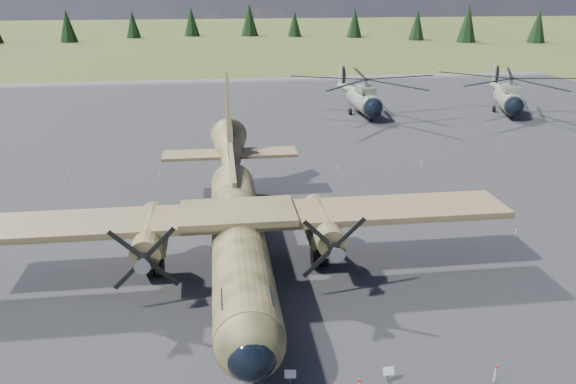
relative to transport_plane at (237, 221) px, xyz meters
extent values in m
plane|color=#475425|center=(2.21, 1.32, -2.98)|extent=(500.00, 500.00, 0.00)
cube|color=#55555A|center=(2.21, 11.32, -2.98)|extent=(120.00, 120.00, 0.04)
cylinder|color=#3B3D21|center=(-0.03, -1.67, -0.50)|extent=(3.35, 19.48, 3.02)
sphere|color=#3B3D21|center=(-0.19, -11.39, -0.50)|extent=(3.01, 3.01, 2.96)
sphere|color=black|center=(-0.20, -11.98, -0.55)|extent=(2.21, 2.21, 2.18)
cube|color=black|center=(-0.16, -9.66, 0.31)|extent=(2.19, 1.76, 0.59)
cone|color=#3B3D21|center=(0.19, 11.07, 0.64)|extent=(3.09, 7.47, 4.55)
cube|color=gray|center=(-0.01, -0.59, -1.74)|extent=(2.16, 6.51, 0.54)
cube|color=#3C4021|center=(-0.02, -1.13, 0.74)|extent=(31.37, 4.20, 0.38)
cube|color=#3B3D21|center=(-0.02, -1.13, 0.98)|extent=(6.54, 4.00, 0.38)
cylinder|color=#3B3D21|center=(-4.88, -1.37, 0.15)|extent=(1.71, 5.64, 1.62)
cube|color=#3B3D21|center=(-4.87, -0.51, -0.55)|extent=(1.68, 3.70, 0.86)
cone|color=gray|center=(-4.94, -4.88, 0.15)|extent=(0.84, 0.99, 0.82)
cylinder|color=black|center=(-4.87, -0.51, -2.39)|extent=(0.97, 1.20, 1.19)
cylinder|color=#3B3D21|center=(4.83, -1.54, 0.15)|extent=(1.71, 5.64, 1.62)
cube|color=#3B3D21|center=(4.85, -0.67, -0.55)|extent=(1.68, 3.70, 0.86)
cone|color=gray|center=(4.77, -5.05, 0.15)|extent=(0.84, 0.99, 0.82)
cylinder|color=black|center=(4.85, -0.67, -2.39)|extent=(0.97, 1.20, 1.19)
cube|color=#3B3D21|center=(0.12, 6.96, 1.29)|extent=(0.44, 8.16, 1.81)
cube|color=#3C4021|center=(0.20, 11.61, 0.69)|extent=(10.40, 2.55, 0.24)
cylinder|color=gray|center=(-0.17, -10.09, -1.60)|extent=(0.15, 0.15, 0.97)
cylinder|color=black|center=(-0.17, -10.09, -2.39)|extent=(0.39, 1.02, 1.01)
cylinder|color=gray|center=(18.46, 38.36, -1.06)|extent=(2.80, 7.53, 2.59)
sphere|color=black|center=(18.57, 34.64, -1.11)|extent=(2.45, 2.45, 2.38)
sphere|color=gray|center=(18.36, 42.09, -1.06)|extent=(2.45, 2.45, 2.38)
cube|color=gray|center=(18.47, 37.95, 0.59)|extent=(1.85, 3.36, 0.78)
cylinder|color=gray|center=(18.47, 37.95, 1.37)|extent=(0.38, 0.38, 1.04)
cylinder|color=gray|center=(18.24, 45.97, -0.70)|extent=(1.12, 8.86, 1.48)
cube|color=gray|center=(18.13, 49.85, 0.59)|extent=(0.27, 1.46, 2.49)
cylinder|color=black|center=(18.49, 49.86, 0.59)|extent=(0.14, 2.69, 2.69)
cylinder|color=black|center=(18.55, 35.26, -2.56)|extent=(0.31, 0.71, 0.70)
cylinder|color=black|center=(17.03, 39.57, -2.56)|extent=(0.33, 0.84, 0.83)
cylinder|color=gray|center=(17.03, 39.57, -2.02)|extent=(0.15, 0.15, 1.50)
cylinder|color=black|center=(19.82, 39.65, -2.56)|extent=(0.33, 0.84, 0.83)
cylinder|color=gray|center=(19.82, 39.65, -2.02)|extent=(0.15, 0.15, 1.50)
cylinder|color=gray|center=(37.26, 36.75, -1.09)|extent=(4.69, 7.79, 2.56)
sphere|color=black|center=(36.13, 33.24, -1.14)|extent=(2.96, 2.96, 2.35)
sphere|color=gray|center=(38.39, 40.25, -1.09)|extent=(2.96, 2.96, 2.35)
cube|color=gray|center=(37.14, 36.36, 0.55)|extent=(2.66, 3.65, 0.77)
cylinder|color=gray|center=(37.14, 36.36, 1.31)|extent=(0.46, 0.46, 1.02)
cylinder|color=gray|center=(39.57, 43.90, -0.73)|extent=(3.49, 8.57, 1.46)
cube|color=gray|center=(40.74, 47.55, 0.55)|extent=(0.65, 1.43, 2.45)
cylinder|color=black|center=(41.08, 47.44, 0.55)|extent=(0.87, 2.55, 2.66)
cylinder|color=black|center=(36.32, 33.83, -2.57)|extent=(0.49, 0.75, 0.70)
cylinder|color=black|center=(36.32, 38.34, -2.57)|extent=(0.54, 0.87, 0.82)
cylinder|color=gray|center=(36.32, 38.34, -2.03)|extent=(0.18, 0.18, 1.48)
cylinder|color=black|center=(38.95, 37.49, -2.57)|extent=(0.54, 0.87, 0.82)
cylinder|color=gray|center=(38.95, 37.49, -2.03)|extent=(0.18, 0.18, 1.48)
cube|color=gray|center=(1.49, -11.08, -2.67)|extent=(0.10, 0.10, 0.61)
cube|color=silver|center=(1.49, -11.14, -2.38)|extent=(0.51, 0.27, 0.34)
cube|color=gray|center=(5.69, -11.48, -2.69)|extent=(0.08, 0.08, 0.58)
cube|color=silver|center=(5.69, -11.53, -2.41)|extent=(0.47, 0.20, 0.33)
cylinder|color=#B51B13|center=(4.21, -12.18, -2.18)|extent=(0.12, 0.12, 0.10)
cylinder|color=silver|center=(10.21, -12.18, -2.58)|extent=(0.07, 0.07, 0.80)
cylinder|color=#B51B13|center=(10.21, -12.18, -2.18)|extent=(0.12, 0.12, 0.10)
cylinder|color=silver|center=(-13.79, 17.32, -2.58)|extent=(0.07, 0.07, 0.80)
cylinder|color=#B51B13|center=(-13.79, 17.32, -2.18)|extent=(0.12, 0.12, 0.10)
cylinder|color=silver|center=(-5.79, 17.32, -2.58)|extent=(0.07, 0.07, 0.80)
cylinder|color=#B51B13|center=(-5.79, 17.32, -2.18)|extent=(0.12, 0.12, 0.10)
cylinder|color=silver|center=(2.21, 17.32, -2.58)|extent=(0.07, 0.07, 0.80)
cylinder|color=#B51B13|center=(2.21, 17.32, -2.18)|extent=(0.12, 0.12, 0.10)
cylinder|color=silver|center=(10.21, 17.32, -2.58)|extent=(0.07, 0.07, 0.80)
cylinder|color=#B51B13|center=(10.21, 17.32, -2.18)|extent=(0.12, 0.12, 0.10)
cylinder|color=silver|center=(18.21, 17.32, -2.58)|extent=(0.07, 0.07, 0.80)
cylinder|color=#B51B13|center=(18.21, 17.32, -2.18)|extent=(0.12, 0.12, 0.10)
cylinder|color=silver|center=(18.71, 1.32, -2.58)|extent=(0.07, 0.07, 0.80)
cylinder|color=#B51B13|center=(18.71, 1.32, -2.18)|extent=(0.12, 0.12, 0.10)
cone|color=black|center=(93.10, 123.41, 1.67)|extent=(5.21, 5.21, 9.30)
cone|color=black|center=(73.99, 127.89, 2.22)|extent=(5.82, 5.82, 10.39)
cone|color=black|center=(62.12, 136.51, 1.45)|extent=(4.96, 4.96, 8.86)
cone|color=black|center=(45.87, 147.82, 1.43)|extent=(4.94, 4.94, 8.81)
cone|color=black|center=(27.62, 153.07, 0.99)|extent=(4.44, 4.44, 7.94)
cone|color=black|center=(13.62, 157.66, 2.02)|extent=(5.60, 5.60, 10.00)
cone|color=black|center=(-4.84, 159.33, 1.49)|extent=(5.01, 5.01, 8.94)
cone|color=black|center=(-22.84, 155.90, 1.08)|extent=(4.55, 4.55, 8.12)
cone|color=black|center=(-39.92, 144.80, 1.58)|extent=(5.11, 5.11, 9.12)
camera|label=1|loc=(-1.44, -30.44, 13.14)|focal=35.00mm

